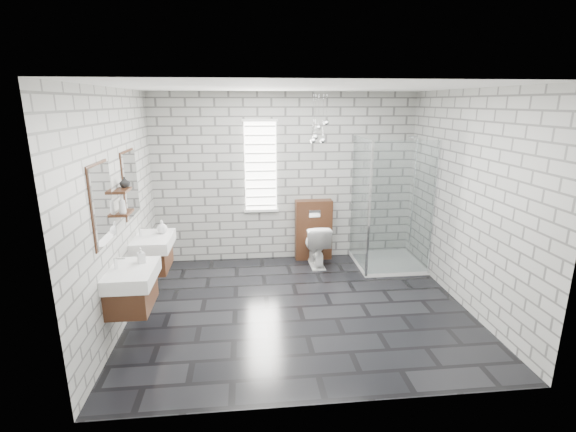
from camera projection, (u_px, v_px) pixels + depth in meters
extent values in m
cube|color=black|center=(299.00, 307.00, 5.36)|extent=(4.20, 3.60, 0.02)
cube|color=white|center=(301.00, 86.00, 4.64)|extent=(4.20, 3.60, 0.02)
cube|color=#A8A7A2|center=(285.00, 178.00, 6.73)|extent=(4.20, 0.02, 2.70)
cube|color=#A8A7A2|center=(331.00, 259.00, 3.26)|extent=(4.20, 0.02, 2.70)
cube|color=#A8A7A2|center=(118.00, 209.00, 4.78)|extent=(0.02, 3.60, 2.70)
cube|color=#A8A7A2|center=(467.00, 201.00, 5.21)|extent=(0.02, 3.60, 2.70)
cube|color=#4A2816|center=(132.00, 295.00, 4.46)|extent=(0.42, 0.62, 0.30)
cube|color=silver|center=(151.00, 291.00, 4.47)|extent=(0.02, 0.35, 0.01)
cube|color=white|center=(132.00, 275.00, 4.40)|extent=(0.47, 0.70, 0.15)
cylinder|color=silver|center=(116.00, 264.00, 4.35)|extent=(0.04, 0.04, 0.12)
cylinder|color=silver|center=(120.00, 259.00, 4.34)|extent=(0.10, 0.02, 0.02)
cube|color=white|center=(102.00, 204.00, 4.18)|extent=(0.03, 0.55, 0.80)
cube|color=#4A2816|center=(101.00, 204.00, 4.18)|extent=(0.01, 0.59, 0.84)
cube|color=#4A2816|center=(153.00, 258.00, 5.50)|extent=(0.42, 0.62, 0.30)
cube|color=silver|center=(168.00, 255.00, 5.52)|extent=(0.02, 0.35, 0.01)
cube|color=white|center=(154.00, 242.00, 5.45)|extent=(0.47, 0.70, 0.15)
cylinder|color=silver|center=(140.00, 232.00, 5.40)|extent=(0.04, 0.04, 0.12)
cylinder|color=silver|center=(144.00, 229.00, 5.39)|extent=(0.10, 0.02, 0.02)
cube|color=white|center=(131.00, 184.00, 5.22)|extent=(0.03, 0.55, 0.80)
cube|color=#4A2816|center=(130.00, 184.00, 5.22)|extent=(0.01, 0.59, 0.84)
cube|color=#4A2816|center=(125.00, 213.00, 4.75)|extent=(0.14, 0.30, 0.03)
cube|color=#4A2816|center=(122.00, 190.00, 4.68)|extent=(0.14, 0.30, 0.03)
cube|color=white|center=(261.00, 167.00, 6.62)|extent=(0.50, 0.02, 1.40)
cube|color=white|center=(260.00, 120.00, 6.41)|extent=(0.56, 0.04, 0.04)
cube|color=white|center=(261.00, 211.00, 6.79)|extent=(0.56, 0.04, 0.04)
cube|color=white|center=(261.00, 205.00, 6.76)|extent=(0.48, 0.01, 0.02)
cube|color=white|center=(261.00, 197.00, 6.73)|extent=(0.48, 0.01, 0.02)
cube|color=white|center=(261.00, 188.00, 6.69)|extent=(0.48, 0.01, 0.02)
cube|color=white|center=(261.00, 180.00, 6.65)|extent=(0.48, 0.01, 0.02)
cube|color=white|center=(261.00, 171.00, 6.61)|extent=(0.48, 0.01, 0.02)
cube|color=white|center=(261.00, 162.00, 6.58)|extent=(0.48, 0.01, 0.02)
cube|color=white|center=(260.00, 153.00, 6.54)|extent=(0.48, 0.01, 0.02)
cube|color=white|center=(260.00, 144.00, 6.50)|extent=(0.48, 0.01, 0.02)
cube|color=white|center=(260.00, 135.00, 6.47)|extent=(0.48, 0.01, 0.03)
cube|color=white|center=(260.00, 126.00, 6.43)|extent=(0.48, 0.01, 0.03)
cube|color=#4A2816|center=(313.00, 230.00, 6.90)|extent=(0.60, 0.20, 1.00)
cube|color=silver|center=(315.00, 214.00, 6.72)|extent=(0.18, 0.01, 0.12)
cube|color=white|center=(387.00, 262.00, 6.75)|extent=(1.00, 1.00, 0.06)
cube|color=silver|center=(402.00, 210.00, 6.02)|extent=(1.00, 0.01, 2.00)
cube|color=silver|center=(360.00, 203.00, 6.44)|extent=(0.01, 1.00, 2.00)
cube|color=silver|center=(369.00, 211.00, 5.97)|extent=(0.03, 0.03, 2.00)
cube|color=silver|center=(434.00, 209.00, 6.07)|extent=(0.03, 0.03, 2.00)
cylinder|color=silver|center=(413.00, 195.00, 6.71)|extent=(0.02, 0.02, 1.80)
cylinder|color=silver|center=(413.00, 137.00, 6.45)|extent=(0.14, 0.14, 0.02)
sphere|color=silver|center=(313.00, 141.00, 6.11)|extent=(0.09, 0.09, 0.09)
cylinder|color=silver|center=(314.00, 114.00, 6.01)|extent=(0.01, 0.01, 0.66)
sphere|color=silver|center=(323.00, 141.00, 6.13)|extent=(0.09, 0.09, 0.09)
cylinder|color=silver|center=(323.00, 114.00, 6.03)|extent=(0.01, 0.01, 0.67)
sphere|color=silver|center=(318.00, 128.00, 6.21)|extent=(0.09, 0.09, 0.09)
cylinder|color=silver|center=(319.00, 108.00, 6.13)|extent=(0.01, 0.01, 0.48)
sphere|color=silver|center=(315.00, 137.00, 6.23)|extent=(0.09, 0.09, 0.09)
cylinder|color=silver|center=(316.00, 113.00, 6.13)|extent=(0.01, 0.01, 0.62)
sphere|color=silver|center=(326.00, 123.00, 6.15)|extent=(0.09, 0.09, 0.09)
cylinder|color=silver|center=(327.00, 105.00, 6.08)|extent=(0.01, 0.01, 0.41)
imported|color=white|center=(316.00, 244.00, 6.66)|extent=(0.39, 0.67, 0.68)
imported|color=#B2B2B2|center=(141.00, 255.00, 4.52)|extent=(0.10, 0.10, 0.17)
imported|color=#B2B2B2|center=(162.00, 227.00, 5.53)|extent=(0.17, 0.17, 0.18)
imported|color=#B2B2B2|center=(122.00, 205.00, 4.63)|extent=(0.08, 0.09, 0.21)
imported|color=#B2B2B2|center=(125.00, 182.00, 4.76)|extent=(0.12, 0.12, 0.12)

